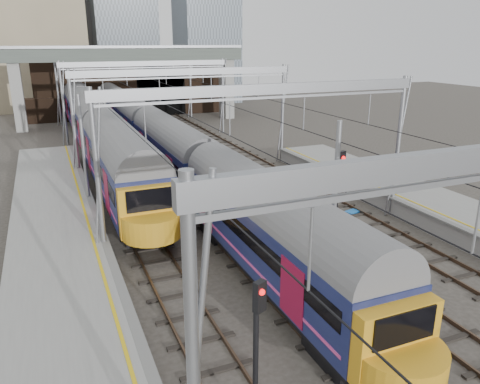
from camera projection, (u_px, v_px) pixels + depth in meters
name	position (u px, v px, depth m)	size (l,w,h in m)	color
ground	(358.00, 314.00, 17.61)	(160.00, 160.00, 0.00)	#38332D
platform_left	(67.00, 326.00, 15.89)	(4.32, 55.00, 1.12)	gray
tracks	(220.00, 196.00, 30.76)	(14.40, 80.00, 0.22)	#4C3828
overhead_line	(188.00, 87.00, 34.43)	(16.80, 80.00, 8.00)	gray
retaining_wall	(133.00, 84.00, 62.35)	(28.00, 2.75, 9.00)	#302015
overbridge	(129.00, 63.00, 55.72)	(28.00, 3.00, 9.25)	gray
train_main	(149.00, 132.00, 39.58)	(2.69, 62.24, 4.67)	black
train_second	(91.00, 121.00, 44.15)	(2.97, 51.53, 5.06)	black
signal_near_left	(257.00, 337.00, 11.57)	(0.36, 0.45, 4.42)	black
signal_near_centre	(337.00, 196.00, 20.35)	(0.42, 0.48, 5.38)	black
equip_cover_a	(309.00, 250.00, 22.85)	(0.95, 0.67, 0.11)	blue
equip_cover_b	(282.00, 240.00, 23.95)	(0.94, 0.66, 0.11)	blue
equip_cover_c	(352.00, 212.00, 27.94)	(0.82, 0.58, 0.10)	blue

